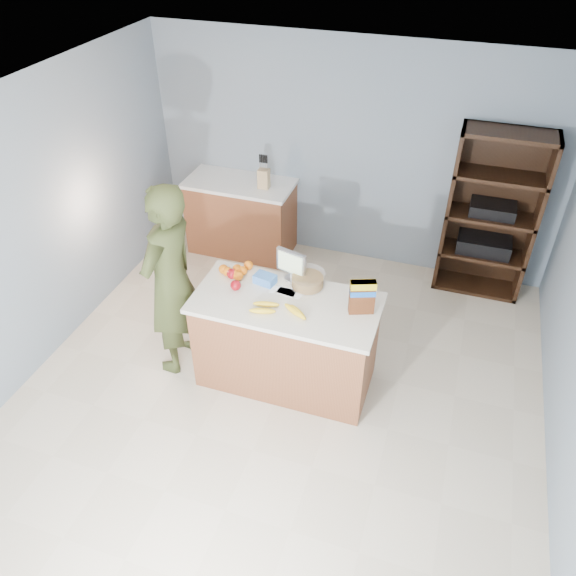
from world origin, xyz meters
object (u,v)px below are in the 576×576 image
(person, at_px, (171,282))
(counter_peninsula, at_px, (286,344))
(tv, at_px, (291,264))
(cereal_box, at_px, (362,295))
(shelving_unit, at_px, (490,217))

(person, bearing_deg, counter_peninsula, 101.29)
(tv, distance_m, cereal_box, 0.72)
(person, bearing_deg, tv, 118.99)
(counter_peninsula, xyz_separation_m, tv, (-0.06, 0.31, 0.64))
(counter_peninsula, distance_m, tv, 0.72)
(counter_peninsula, distance_m, shelving_unit, 2.61)
(counter_peninsula, relative_size, person, 0.85)
(counter_peninsula, height_order, cereal_box, cereal_box)
(shelving_unit, xyz_separation_m, person, (-2.57, -2.13, 0.05))
(counter_peninsula, height_order, person, person)
(counter_peninsula, bearing_deg, tv, 100.67)
(tv, relative_size, cereal_box, 0.93)
(counter_peninsula, bearing_deg, shelving_unit, 52.89)
(tv, bearing_deg, shelving_unit, 47.20)
(shelving_unit, bearing_deg, person, -140.29)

